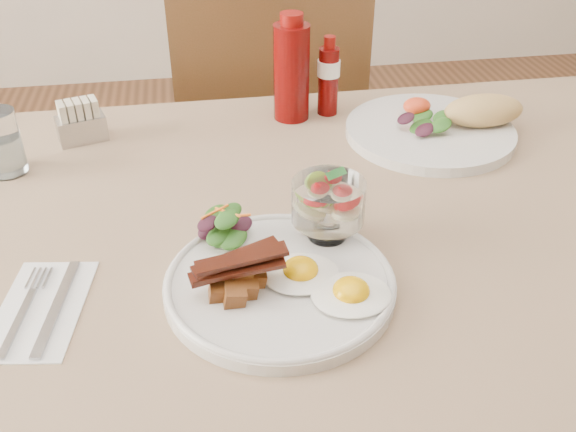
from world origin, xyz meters
name	(u,v)px	position (x,y,z in m)	size (l,w,h in m)	color
table	(325,267)	(0.00, 0.00, 0.66)	(1.33, 0.88, 0.75)	brown
chair_far	(267,146)	(0.00, 0.66, 0.52)	(0.42, 0.42, 0.93)	brown
main_plate	(280,284)	(-0.09, -0.14, 0.76)	(0.28, 0.28, 0.02)	silver
fried_eggs	(325,282)	(-0.04, -0.17, 0.78)	(0.15, 0.14, 0.03)	white
bacon_potato_pile	(237,275)	(-0.14, -0.16, 0.79)	(0.12, 0.07, 0.05)	brown
side_salad	(226,227)	(-0.15, -0.05, 0.79)	(0.08, 0.07, 0.04)	#1E4A13
fruit_cup	(328,202)	(-0.02, -0.06, 0.82)	(0.09, 0.09, 0.10)	white
second_plate	(443,125)	(0.25, 0.22, 0.77)	(0.32, 0.29, 0.07)	silver
ketchup_bottle	(291,71)	(0.01, 0.34, 0.84)	(0.08, 0.08, 0.19)	#550504
hot_sauce_bottle	(328,77)	(0.07, 0.35, 0.82)	(0.05, 0.05, 0.15)	#550504
sugar_caddy	(81,123)	(-0.37, 0.30, 0.78)	(0.09, 0.07, 0.07)	#AAAAAE
water_glass	(2,146)	(-0.47, 0.21, 0.80)	(0.06, 0.06, 0.10)	white
napkin_cutlery	(42,308)	(-0.37, -0.13, 0.75)	(0.12, 0.19, 0.01)	white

